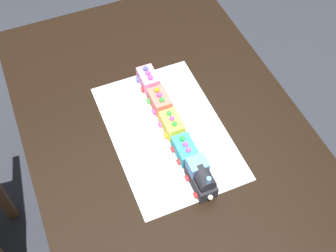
{
  "coord_description": "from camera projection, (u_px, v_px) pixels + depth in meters",
  "views": [
    {
      "loc": [
        -0.91,
        0.34,
        2.03
      ],
      "look_at": [
        -0.08,
        -0.0,
        0.77
      ],
      "focal_mm": 46.16,
      "sensor_mm": 36.0,
      "label": 1
    }
  ],
  "objects": [
    {
      "name": "cake_locomotive",
      "position": [
        201.0,
        177.0,
        1.4
      ],
      "size": [
        0.14,
        0.08,
        0.12
      ],
      "color": "#232328",
      "rests_on": "cake_board"
    },
    {
      "name": "cake_board",
      "position": [
        168.0,
        131.0,
        1.57
      ],
      "size": [
        0.6,
        0.4,
        0.0
      ],
      "primitive_type": "cube",
      "color": "silver",
      "rests_on": "dining_table"
    },
    {
      "name": "ground_plane",
      "position": [
        162.0,
        203.0,
        2.21
      ],
      "size": [
        8.0,
        8.0,
        0.0
      ],
      "primitive_type": "plane",
      "color": "#2D3038"
    },
    {
      "name": "cake_car_gondola_lemon",
      "position": [
        172.0,
        124.0,
        1.55
      ],
      "size": [
        0.1,
        0.08,
        0.07
      ],
      "color": "#F4E04C",
      "rests_on": "cake_board"
    },
    {
      "name": "cake_car_hopper_bubblegum",
      "position": [
        148.0,
        79.0,
        1.68
      ],
      "size": [
        0.1,
        0.08,
        0.07
      ],
      "color": "pink",
      "rests_on": "cake_board"
    },
    {
      "name": "cake_car_flatbed_turquoise",
      "position": [
        185.0,
        149.0,
        1.49
      ],
      "size": [
        0.1,
        0.08,
        0.07
      ],
      "color": "#38B7C6",
      "rests_on": "cake_board"
    },
    {
      "name": "dining_table",
      "position": [
        160.0,
        133.0,
        1.7
      ],
      "size": [
        1.4,
        1.0,
        0.74
      ],
      "color": "black",
      "rests_on": "ground"
    },
    {
      "name": "cake_car_tanker_coral",
      "position": [
        160.0,
        100.0,
        1.62
      ],
      "size": [
        0.1,
        0.08,
        0.07
      ],
      "color": "#F27260",
      "rests_on": "cake_board"
    }
  ]
}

